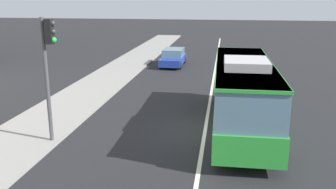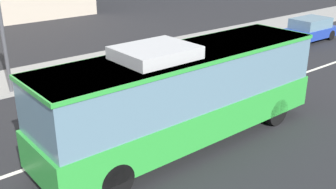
# 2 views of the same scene
# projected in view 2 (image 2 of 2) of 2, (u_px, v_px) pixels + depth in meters

# --- Properties ---
(ground_plane) EXTENTS (160.00, 160.00, 0.00)m
(ground_plane) POSITION_uv_depth(u_px,v_px,m) (138.00, 131.00, 14.07)
(ground_plane) COLOR black
(sidewalk_kerb) EXTENTS (80.00, 3.51, 0.14)m
(sidewalk_kerb) POSITION_uv_depth(u_px,v_px,m) (48.00, 74.00, 19.63)
(sidewalk_kerb) COLOR gray
(sidewalk_kerb) RESTS_ON ground_plane
(lane_centre_line) EXTENTS (76.00, 0.16, 0.01)m
(lane_centre_line) POSITION_uv_depth(u_px,v_px,m) (138.00, 131.00, 14.07)
(lane_centre_line) COLOR silver
(lane_centre_line) RESTS_ON ground_plane
(transit_bus) EXTENTS (10.03, 2.63, 3.46)m
(transit_bus) POSITION_uv_depth(u_px,v_px,m) (185.00, 91.00, 12.66)
(transit_bus) COLOR green
(transit_bus) RESTS_ON ground_plane
(sedan_blue_ahead) EXTENTS (4.53, 1.87, 1.46)m
(sedan_blue_ahead) POSITION_uv_depth(u_px,v_px,m) (308.00, 30.00, 25.82)
(sedan_blue_ahead) COLOR #1E3899
(sedan_blue_ahead) RESTS_ON ground_plane
(traffic_light_mid_block) EXTENTS (0.33, 0.62, 5.20)m
(traffic_light_mid_block) POSITION_uv_depth(u_px,v_px,m) (1.00, 12.00, 15.88)
(traffic_light_mid_block) COLOR #47474C
(traffic_light_mid_block) RESTS_ON ground_plane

